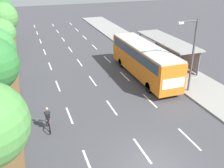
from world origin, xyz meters
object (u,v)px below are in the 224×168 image
bus (144,58)px  cyclist (48,120)px  bus_shelter (168,49)px  median_tree_farthest (4,9)px  median_tree_fourth (1,33)px  median_tree_fifth (3,17)px  streetlight (192,52)px

bus → cyclist: bus is taller
bus_shelter → median_tree_farthest: 26.99m
median_tree_fourth → median_tree_fifth: size_ratio=0.84×
bus_shelter → median_tree_fourth: 19.16m
median_tree_farthest → streetlight: 31.39m
bus_shelter → bus: bearing=-150.9°
cyclist → streetlight: bearing=7.7°
median_tree_fifth → bus_shelter: bearing=-37.5°
bus_shelter → cyclist: 17.15m
median_tree_fifth → streetlight: size_ratio=0.95×
median_tree_fourth → median_tree_farthest: median_tree_farthest is taller
bus → median_tree_farthest: median_tree_farthest is taller
bus_shelter → cyclist: bearing=-149.4°
bus → streetlight: streetlight is taller
bus_shelter → median_tree_farthest: size_ratio=1.70×
median_tree_fourth → median_tree_farthest: (0.18, 13.42, 0.72)m
cyclist → median_tree_farthest: (-2.87, 29.00, 3.56)m
bus_shelter → streetlight: bearing=-106.8°
median_tree_fifth → median_tree_farthest: median_tree_fifth is taller
cyclist → median_tree_fifth: (-2.96, 22.29, 3.44)m
cyclist → median_tree_fourth: (-3.05, 15.59, 2.84)m
bus → cyclist: bearing=-148.9°
cyclist → median_tree_farthest: size_ratio=0.32×
bus → median_tree_farthest: bearing=120.5°
median_tree_farthest → median_tree_fifth: bearing=-90.7°
median_tree_fourth → streetlight: 20.94m
cyclist → median_tree_fourth: bearing=101.1°
median_tree_fourth → streetlight: size_ratio=0.79×
median_tree_fifth → bus: bearing=-50.0°
median_tree_fifth → streetlight: streetlight is taller
cyclist → median_tree_fifth: 22.75m
streetlight → bus: bearing=115.2°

